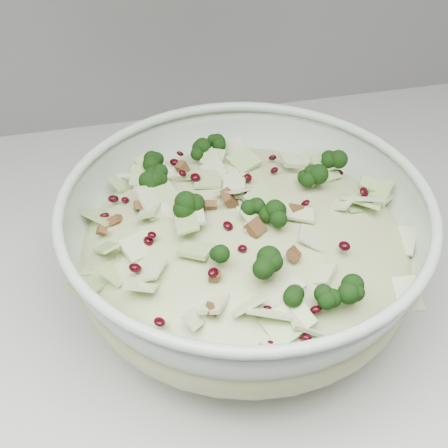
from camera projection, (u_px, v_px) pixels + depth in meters
counter at (254, 437)px, 1.01m from camera, size 3.60×0.60×0.90m
mixing_bowl at (245, 252)px, 0.59m from camera, size 0.42×0.42×0.14m
salad at (245, 234)px, 0.57m from camera, size 0.40×0.40×0.14m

